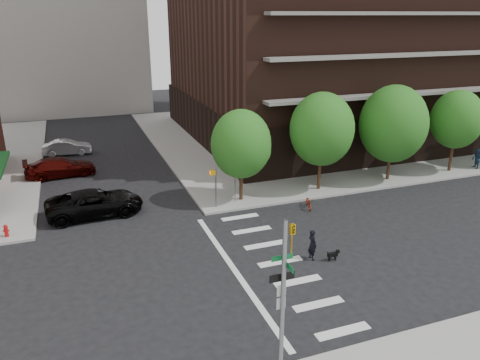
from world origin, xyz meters
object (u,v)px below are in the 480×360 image
at_px(parked_car_black, 95,203).
at_px(parked_car_silver, 67,147).
at_px(parked_car_maroon, 60,167).
at_px(pedestrian_far, 477,159).
at_px(scooter, 309,202).
at_px(dog_walker, 312,245).
at_px(traffic_signal, 283,314).
at_px(fire_hydrant, 6,230).

xyz_separation_m(parked_car_black, parked_car_silver, (-1.40, 14.98, -0.13)).
relative_size(parked_car_maroon, parked_car_silver, 1.25).
xyz_separation_m(parked_car_black, pedestrian_far, (29.93, -1.33, 0.15)).
bearing_deg(scooter, parked_car_silver, 145.74).
bearing_deg(pedestrian_far, scooter, -68.75).
bearing_deg(dog_walker, parked_car_black, 42.28).
relative_size(parked_car_black, dog_walker, 3.57).
bearing_deg(traffic_signal, fire_hydrant, 123.26).
bearing_deg(traffic_signal, pedestrian_far, 32.21).
bearing_deg(traffic_signal, dog_walker, 54.48).
bearing_deg(pedestrian_far, parked_car_maroon, -94.38).
bearing_deg(dog_walker, pedestrian_far, -70.59).
bearing_deg(parked_car_maroon, fire_hydrant, 159.41).
relative_size(scooter, dog_walker, 0.92).
height_order(traffic_signal, parked_car_black, traffic_signal).
height_order(fire_hydrant, parked_car_black, parked_car_black).
bearing_deg(fire_hydrant, scooter, -6.19).
bearing_deg(scooter, parked_car_maroon, 158.38).
bearing_deg(pedestrian_far, traffic_signal, -44.63).
bearing_deg(fire_hydrant, parked_car_silver, 77.83).
height_order(parked_car_black, scooter, parked_car_black).
height_order(traffic_signal, parked_car_maroon, traffic_signal).
xyz_separation_m(traffic_signal, parked_car_black, (-5.03, 17.01, -1.87)).
bearing_deg(fire_hydrant, parked_car_black, 18.90).
bearing_deg(parked_car_silver, pedestrian_far, -114.26).
height_order(scooter, dog_walker, dog_walker).
xyz_separation_m(dog_walker, pedestrian_far, (19.75, 8.47, 0.14)).
relative_size(scooter, pedestrian_far, 0.93).
bearing_deg(parked_car_maroon, parked_car_silver, -10.30).
height_order(parked_car_silver, pedestrian_far, pedestrian_far).
xyz_separation_m(traffic_signal, fire_hydrant, (-10.03, 15.29, -2.15)).
distance_m(parked_car_black, scooter, 13.78).
xyz_separation_m(fire_hydrant, dog_walker, (15.18, -8.09, 0.28)).
height_order(fire_hydrant, pedestrian_far, pedestrian_far).
bearing_deg(fire_hydrant, traffic_signal, -56.74).
bearing_deg(fire_hydrant, pedestrian_far, 0.63).
height_order(parked_car_black, pedestrian_far, pedestrian_far).
distance_m(traffic_signal, parked_car_black, 17.83).
relative_size(traffic_signal, parked_car_black, 1.01).
height_order(parked_car_maroon, pedestrian_far, pedestrian_far).
distance_m(traffic_signal, dog_walker, 9.05).
bearing_deg(scooter, pedestrian_far, 25.68).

